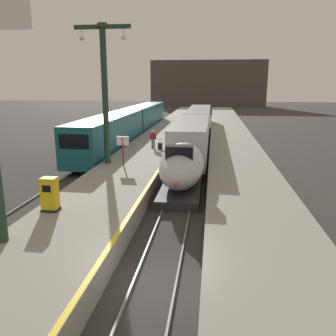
{
  "coord_description": "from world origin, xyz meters",
  "views": [
    {
      "loc": [
        1.85,
        -10.64,
        6.84
      ],
      "look_at": [
        -0.79,
        10.0,
        1.8
      ],
      "focal_mm": 37.28,
      "sensor_mm": 36.0,
      "label": 1
    }
  ],
  "objects_px": {
    "passenger_near_edge": "(153,137)",
    "ticket_machine_yellow": "(50,196)",
    "departure_info_board": "(123,145)",
    "rolling_suitcase": "(160,146)",
    "regional_train_adjacent": "(131,123)",
    "station_column_mid": "(105,82)",
    "highspeed_train_main": "(195,132)"
  },
  "relations": [
    {
      "from": "station_column_mid",
      "to": "departure_info_board",
      "type": "distance_m",
      "value": 4.62
    },
    {
      "from": "highspeed_train_main",
      "to": "station_column_mid",
      "type": "height_order",
      "value": "station_column_mid"
    },
    {
      "from": "passenger_near_edge",
      "to": "highspeed_train_main",
      "type": "bearing_deg",
      "value": 56.5
    },
    {
      "from": "highspeed_train_main",
      "to": "station_column_mid",
      "type": "xyz_separation_m",
      "value": [
        -5.9,
        -11.87,
        5.01
      ]
    },
    {
      "from": "regional_train_adjacent",
      "to": "passenger_near_edge",
      "type": "distance_m",
      "value": 11.64
    },
    {
      "from": "departure_info_board",
      "to": "station_column_mid",
      "type": "bearing_deg",
      "value": 155.82
    },
    {
      "from": "regional_train_adjacent",
      "to": "passenger_near_edge",
      "type": "xyz_separation_m",
      "value": [
        4.55,
        -10.71,
        -0.09
      ]
    },
    {
      "from": "highspeed_train_main",
      "to": "regional_train_adjacent",
      "type": "xyz_separation_m",
      "value": [
        -8.1,
        5.35,
        0.21
      ]
    },
    {
      "from": "ticket_machine_yellow",
      "to": "highspeed_train_main",
      "type": "bearing_deg",
      "value": 75.9
    },
    {
      "from": "station_column_mid",
      "to": "passenger_near_edge",
      "type": "xyz_separation_m",
      "value": [
        2.35,
        6.51,
        -4.89
      ]
    },
    {
      "from": "departure_info_board",
      "to": "passenger_near_edge",
      "type": "bearing_deg",
      "value": 82.05
    },
    {
      "from": "regional_train_adjacent",
      "to": "ticket_machine_yellow",
      "type": "xyz_separation_m",
      "value": [
        2.55,
        -27.45,
        -0.34
      ]
    },
    {
      "from": "station_column_mid",
      "to": "departure_info_board",
      "type": "bearing_deg",
      "value": -24.18
    },
    {
      "from": "regional_train_adjacent",
      "to": "ticket_machine_yellow",
      "type": "height_order",
      "value": "regional_train_adjacent"
    },
    {
      "from": "regional_train_adjacent",
      "to": "ticket_machine_yellow",
      "type": "bearing_deg",
      "value": -84.69
    },
    {
      "from": "rolling_suitcase",
      "to": "station_column_mid",
      "type": "bearing_deg",
      "value": -117.16
    },
    {
      "from": "passenger_near_edge",
      "to": "departure_info_board",
      "type": "bearing_deg",
      "value": -97.95
    },
    {
      "from": "rolling_suitcase",
      "to": "regional_train_adjacent",
      "type": "bearing_deg",
      "value": 115.21
    },
    {
      "from": "highspeed_train_main",
      "to": "regional_train_adjacent",
      "type": "height_order",
      "value": "regional_train_adjacent"
    },
    {
      "from": "station_column_mid",
      "to": "rolling_suitcase",
      "type": "relative_size",
      "value": 10.03
    },
    {
      "from": "passenger_near_edge",
      "to": "ticket_machine_yellow",
      "type": "xyz_separation_m",
      "value": [
        -2.0,
        -16.74,
        -0.25
      ]
    },
    {
      "from": "ticket_machine_yellow",
      "to": "rolling_suitcase",
      "type": "bearing_deg",
      "value": 80.45
    },
    {
      "from": "ticket_machine_yellow",
      "to": "departure_info_board",
      "type": "distance_m",
      "value": 9.7
    },
    {
      "from": "departure_info_board",
      "to": "rolling_suitcase",
      "type": "bearing_deg",
      "value": 75.42
    },
    {
      "from": "rolling_suitcase",
      "to": "departure_info_board",
      "type": "bearing_deg",
      "value": -104.58
    },
    {
      "from": "regional_train_adjacent",
      "to": "ticket_machine_yellow",
      "type": "relative_size",
      "value": 22.88
    },
    {
      "from": "passenger_near_edge",
      "to": "rolling_suitcase",
      "type": "distance_m",
      "value": 1.12
    },
    {
      "from": "ticket_machine_yellow",
      "to": "station_column_mid",
      "type": "bearing_deg",
      "value": 91.96
    },
    {
      "from": "passenger_near_edge",
      "to": "ticket_machine_yellow",
      "type": "distance_m",
      "value": 16.86
    },
    {
      "from": "regional_train_adjacent",
      "to": "departure_info_board",
      "type": "distance_m",
      "value": 18.19
    },
    {
      "from": "ticket_machine_yellow",
      "to": "departure_info_board",
      "type": "xyz_separation_m",
      "value": [
        1.01,
        9.62,
        0.77
      ]
    },
    {
      "from": "passenger_near_edge",
      "to": "departure_info_board",
      "type": "xyz_separation_m",
      "value": [
        -0.99,
        -7.12,
        0.52
      ]
    }
  ]
}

